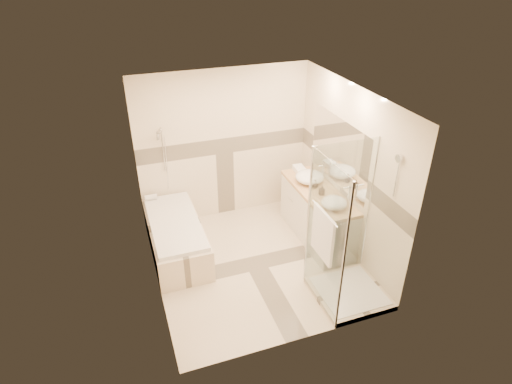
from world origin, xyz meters
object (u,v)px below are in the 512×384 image
object	(u,v)px
vanity	(317,214)
amenity_bottle_a	(322,190)
vessel_sink_near	(310,177)
bathtub	(176,235)
amenity_bottle_b	(315,184)
vessel_sink_far	(334,203)
shower_enclosure	(342,264)

from	to	relation	value
vanity	amenity_bottle_a	distance (m)	0.51
vanity	amenity_bottle_a	world-z (taller)	amenity_bottle_a
vessel_sink_near	bathtub	bearing A→B (deg)	178.59
amenity_bottle_b	bathtub	bearing A→B (deg)	173.38
vessel_sink_far	amenity_bottle_b	distance (m)	0.60
bathtub	vessel_sink_near	distance (m)	2.22
vessel_sink_near	vanity	bearing A→B (deg)	-86.16
bathtub	vessel_sink_near	size ratio (longest dim) A/B	3.84
vanity	vessel_sink_far	size ratio (longest dim) A/B	4.44
shower_enclosure	amenity_bottle_a	bearing A→B (deg)	76.68
bathtub	vanity	size ratio (longest dim) A/B	1.05
vessel_sink_near	amenity_bottle_a	xyz separation A→B (m)	(0.00, -0.42, -0.01)
bathtub	amenity_bottle_a	world-z (taller)	amenity_bottle_a
shower_enclosure	vessel_sink_near	xyz separation A→B (m)	(0.27, 1.57, 0.43)
vanity	vessel_sink_near	size ratio (longest dim) A/B	3.66
vessel_sink_near	amenity_bottle_b	bearing A→B (deg)	-90.00
vessel_sink_far	amenity_bottle_a	xyz separation A→B (m)	(0.00, 0.37, 0.00)
bathtub	vanity	world-z (taller)	vanity
vessel_sink_near	amenity_bottle_a	bearing A→B (deg)	-90.00
bathtub	amenity_bottle_b	world-z (taller)	amenity_bottle_b
vanity	vessel_sink_far	distance (m)	0.70
amenity_bottle_b	vessel_sink_near	bearing A→B (deg)	90.00
vessel_sink_near	amenity_bottle_a	distance (m)	0.42
bathtub	shower_enclosure	size ratio (longest dim) A/B	0.83
vanity	vessel_sink_near	world-z (taller)	vessel_sink_near
vanity	amenity_bottle_b	distance (m)	0.50
vessel_sink_far	amenity_bottle_b	world-z (taller)	vessel_sink_far
vanity	shower_enclosure	bearing A→B (deg)	-102.97
amenity_bottle_b	vanity	bearing A→B (deg)	-79.01
amenity_bottle_a	amenity_bottle_b	xyz separation A→B (m)	(0.00, 0.22, -0.01)
shower_enclosure	amenity_bottle_b	world-z (taller)	shower_enclosure
bathtub	amenity_bottle_b	bearing A→B (deg)	-6.62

